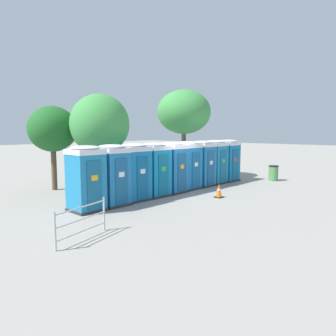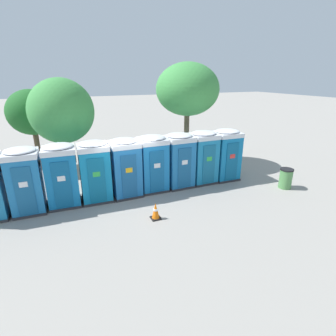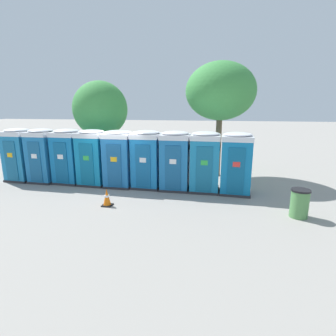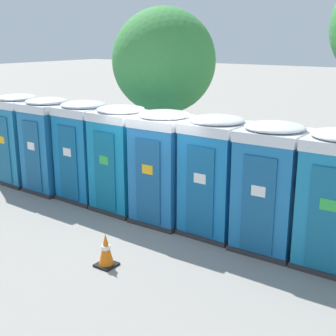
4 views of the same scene
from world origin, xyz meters
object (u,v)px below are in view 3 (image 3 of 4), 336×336
object	(u,v)px
portapotty_6	(175,160)
street_tree_0	(221,92)
portapotty_4	(119,158)
street_tree_1	(94,113)
portapotty_8	(236,163)
portapotty_2	(68,156)
traffic_cone	(107,198)
portapotty_5	(147,159)
trash_can	(300,203)
portapotty_3	(93,157)
street_tree_2	(100,109)
portapotty_1	(43,155)
portapotty_0	(20,154)
portapotty_7	(205,162)

from	to	relation	value
portapotty_6	street_tree_0	world-z (taller)	street_tree_0
portapotty_4	street_tree_1	world-z (taller)	street_tree_1
portapotty_8	street_tree_0	size ratio (longest dim) A/B	0.45
portapotty_2	traffic_cone	world-z (taller)	portapotty_2
portapotty_2	portapotty_5	world-z (taller)	same
portapotty_2	trash_can	distance (m)	9.85
portapotty_4	portapotty_5	world-z (taller)	same
portapotty_3	street_tree_2	bearing A→B (deg)	106.56
portapotty_5	portapotty_8	distance (m)	3.82
portapotty_1	portapotty_3	size ratio (longest dim) A/B	1.00
street_tree_1	street_tree_2	world-z (taller)	street_tree_2
portapotty_0	street_tree_1	bearing A→B (deg)	73.21
portapotty_2	street_tree_1	distance (m)	5.44
trash_can	street_tree_2	bearing A→B (deg)	150.42
portapotty_5	street_tree_1	world-z (taller)	street_tree_1
portapotty_5	street_tree_0	bearing A→B (deg)	41.42
portapotty_7	portapotty_6	bearing A→B (deg)	179.97
portapotty_3	traffic_cone	distance (m)	3.16
portapotty_1	portapotty_7	distance (m)	7.63
portapotty_8	street_tree_1	size ratio (longest dim) A/B	0.58
portapotty_5	trash_can	world-z (taller)	portapotty_5
portapotty_4	portapotty_8	xyz separation A→B (m)	(5.09, -0.05, -0.00)
street_tree_0	portapotty_5	bearing A→B (deg)	-138.58
traffic_cone	portapotty_5	bearing A→B (deg)	71.69
portapotty_3	portapotty_5	distance (m)	2.54
portapotty_1	portapotty_2	size ratio (longest dim) A/B	1.00
portapotty_5	portapotty_7	bearing A→B (deg)	-1.39
street_tree_0	portapotty_6	bearing A→B (deg)	-122.96
portapotty_0	portapotty_2	distance (m)	2.54
portapotty_4	traffic_cone	xyz separation A→B (m)	(0.44, -2.43, -0.97)
portapotty_4	portapotty_6	size ratio (longest dim) A/B	1.00
street_tree_1	traffic_cone	world-z (taller)	street_tree_1
portapotty_6	street_tree_0	distance (m)	4.44
portapotty_1	street_tree_1	distance (m)	5.43
portapotty_4	street_tree_0	xyz separation A→B (m)	(4.34, 2.78, 2.97)
portapotty_1	portapotty_8	world-z (taller)	same
portapotty_4	traffic_cone	bearing A→B (deg)	-79.66
traffic_cone	street_tree_0	bearing A→B (deg)	53.23
portapotty_6	portapotty_7	world-z (taller)	same
portapotty_3	street_tree_0	bearing A→B (deg)	26.04
portapotty_2	portapotty_3	xyz separation A→B (m)	(1.27, -0.06, 0.00)
portapotty_7	trash_can	size ratio (longest dim) A/B	2.70
portapotty_3	street_tree_2	size ratio (longest dim) A/B	0.52
street_tree_1	traffic_cone	xyz separation A→B (m)	(4.00, -7.54, -2.84)
portapotty_3	street_tree_1	world-z (taller)	street_tree_1
traffic_cone	street_tree_1	bearing A→B (deg)	117.95
portapotty_6	street_tree_0	bearing A→B (deg)	57.04
portapotty_5	trash_can	distance (m)	6.22
portapotty_0	street_tree_2	xyz separation A→B (m)	(2.93, 2.96, 2.10)
portapotty_0	portapotty_6	size ratio (longest dim) A/B	1.00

